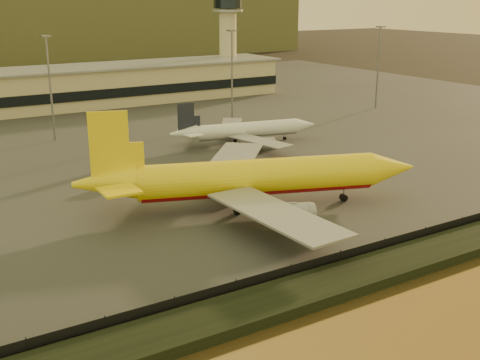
# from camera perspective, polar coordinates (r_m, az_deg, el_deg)

# --- Properties ---
(ground) EXTENTS (900.00, 900.00, 0.00)m
(ground) POSITION_cam_1_polar(r_m,az_deg,el_deg) (89.44, 2.98, -5.61)
(ground) COLOR black
(ground) RESTS_ON ground
(embankment) EXTENTS (320.00, 7.00, 1.40)m
(embankment) POSITION_cam_1_polar(r_m,az_deg,el_deg) (77.05, 10.26, -9.20)
(embankment) COLOR black
(embankment) RESTS_ON ground
(tarmac) EXTENTS (320.00, 220.00, 0.20)m
(tarmac) POSITION_cam_1_polar(r_m,az_deg,el_deg) (172.88, -15.22, 4.98)
(tarmac) COLOR #2D2D2D
(tarmac) RESTS_ON ground
(perimeter_fence) EXTENTS (300.00, 0.05, 2.20)m
(perimeter_fence) POSITION_cam_1_polar(r_m,az_deg,el_deg) (79.49, 8.36, -7.77)
(perimeter_fence) COLOR black
(perimeter_fence) RESTS_ON tarmac
(control_tower) EXTENTS (11.20, 11.20, 35.50)m
(control_tower) POSITION_cam_1_polar(r_m,az_deg,el_deg) (231.08, -1.16, 13.86)
(control_tower) COLOR tan
(control_tower) RESTS_ON tarmac
(apron_light_masts) EXTENTS (152.20, 12.20, 25.40)m
(apron_light_masts) POSITION_cam_1_polar(r_m,az_deg,el_deg) (156.82, -8.18, 10.01)
(apron_light_masts) COLOR slate
(apron_light_masts) RESTS_ON tarmac
(dhl_cargo_jet) EXTENTS (56.51, 53.71, 17.38)m
(dhl_cargo_jet) POSITION_cam_1_polar(r_m,az_deg,el_deg) (100.00, 1.16, 0.16)
(dhl_cargo_jet) COLOR yellow
(dhl_cargo_jet) RESTS_ON tarmac
(white_narrowbody_jet) EXTENTS (37.21, 35.80, 10.74)m
(white_narrowbody_jet) POSITION_cam_1_polar(r_m,az_deg,el_deg) (145.55, 0.50, 4.73)
(white_narrowbody_jet) COLOR white
(white_narrowbody_jet) RESTS_ON tarmac
(gse_vehicle_yellow) EXTENTS (4.67, 3.28, 1.92)m
(gse_vehicle_yellow) POSITION_cam_1_polar(r_m,az_deg,el_deg) (116.80, -0.29, 0.50)
(gse_vehicle_yellow) COLOR yellow
(gse_vehicle_yellow) RESTS_ON tarmac
(gse_vehicle_white) EXTENTS (4.01, 3.01, 1.64)m
(gse_vehicle_white) POSITION_cam_1_polar(r_m,az_deg,el_deg) (113.52, -12.35, -0.48)
(gse_vehicle_white) COLOR white
(gse_vehicle_white) RESTS_ON tarmac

